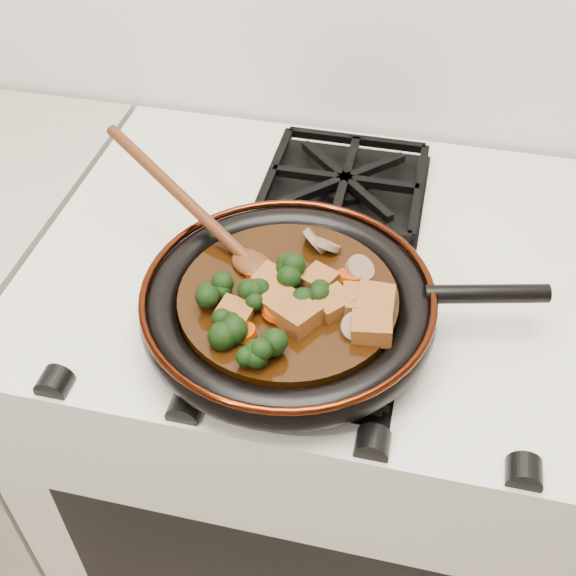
# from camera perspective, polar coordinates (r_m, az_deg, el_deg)

# --- Properties ---
(stove) EXTENTS (0.76, 0.60, 0.90)m
(stove) POSITION_cam_1_polar(r_m,az_deg,el_deg) (1.29, 2.29, -12.38)
(stove) COLOR beige
(stove) RESTS_ON ground
(burner_grate_front) EXTENTS (0.23, 0.23, 0.03)m
(burner_grate_front) POSITION_cam_1_polar(r_m,az_deg,el_deg) (0.84, 1.33, -2.88)
(burner_grate_front) COLOR black
(burner_grate_front) RESTS_ON stove
(burner_grate_back) EXTENTS (0.23, 0.23, 0.03)m
(burner_grate_back) POSITION_cam_1_polar(r_m,az_deg,el_deg) (1.05, 4.50, 8.18)
(burner_grate_back) COLOR black
(burner_grate_back) RESTS_ON stove
(skillet) EXTENTS (0.46, 0.34, 0.05)m
(skillet) POSITION_cam_1_polar(r_m,az_deg,el_deg) (0.82, 0.15, -1.30)
(skillet) COLOR black
(skillet) RESTS_ON burner_grate_front
(braising_sauce) EXTENTS (0.25, 0.25, 0.02)m
(braising_sauce) POSITION_cam_1_polar(r_m,az_deg,el_deg) (0.82, 0.00, -1.05)
(braising_sauce) COLOR black
(braising_sauce) RESTS_ON skillet
(tofu_cube_0) EXTENTS (0.05, 0.05, 0.02)m
(tofu_cube_0) POSITION_cam_1_polar(r_m,az_deg,el_deg) (0.82, -1.30, 0.57)
(tofu_cube_0) COLOR brown
(tofu_cube_0) RESTS_ON braising_sauce
(tofu_cube_1) EXTENTS (0.05, 0.05, 0.02)m
(tofu_cube_1) POSITION_cam_1_polar(r_m,az_deg,el_deg) (0.82, 2.48, 0.60)
(tofu_cube_1) COLOR brown
(tofu_cube_1) RESTS_ON braising_sauce
(tofu_cube_2) EXTENTS (0.06, 0.06, 0.03)m
(tofu_cube_2) POSITION_cam_1_polar(r_m,az_deg,el_deg) (0.78, 0.67, -2.20)
(tofu_cube_2) COLOR brown
(tofu_cube_2) RESTS_ON braising_sauce
(tofu_cube_3) EXTENTS (0.05, 0.05, 0.03)m
(tofu_cube_3) POSITION_cam_1_polar(r_m,az_deg,el_deg) (0.79, 3.59, -1.28)
(tofu_cube_3) COLOR brown
(tofu_cube_3) RESTS_ON braising_sauce
(tofu_cube_4) EXTENTS (0.05, 0.04, 0.03)m
(tofu_cube_4) POSITION_cam_1_polar(r_m,az_deg,el_deg) (0.77, 6.62, -3.13)
(tofu_cube_4) COLOR brown
(tofu_cube_4) RESTS_ON braising_sauce
(tofu_cube_5) EXTENTS (0.04, 0.04, 0.03)m
(tofu_cube_5) POSITION_cam_1_polar(r_m,az_deg,el_deg) (0.78, -4.25, -2.07)
(tofu_cube_5) COLOR brown
(tofu_cube_5) RESTS_ON braising_sauce
(tofu_cube_6) EXTENTS (0.04, 0.04, 0.03)m
(tofu_cube_6) POSITION_cam_1_polar(r_m,az_deg,el_deg) (0.80, 6.89, -1.13)
(tofu_cube_6) COLOR brown
(tofu_cube_6) RESTS_ON braising_sauce
(tofu_cube_7) EXTENTS (0.05, 0.05, 0.02)m
(tofu_cube_7) POSITION_cam_1_polar(r_m,az_deg,el_deg) (0.80, 5.82, -1.07)
(tofu_cube_7) COLOR brown
(tofu_cube_7) RESTS_ON braising_sauce
(tofu_cube_8) EXTENTS (0.05, 0.05, 0.03)m
(tofu_cube_8) POSITION_cam_1_polar(r_m,az_deg,el_deg) (0.80, -1.33, -0.73)
(tofu_cube_8) COLOR brown
(tofu_cube_8) RESTS_ON braising_sauce
(broccoli_floret_0) EXTENTS (0.09, 0.08, 0.07)m
(broccoli_floret_0) POSITION_cam_1_polar(r_m,az_deg,el_deg) (0.74, -2.16, -5.26)
(broccoli_floret_0) COLOR black
(broccoli_floret_0) RESTS_ON braising_sauce
(broccoli_floret_1) EXTENTS (0.06, 0.06, 0.07)m
(broccoli_floret_1) POSITION_cam_1_polar(r_m,az_deg,el_deg) (0.80, -6.19, -0.60)
(broccoli_floret_1) COLOR black
(broccoli_floret_1) RESTS_ON braising_sauce
(broccoli_floret_2) EXTENTS (0.07, 0.08, 0.07)m
(broccoli_floret_2) POSITION_cam_1_polar(r_m,az_deg,el_deg) (0.80, -3.22, -0.45)
(broccoli_floret_2) COLOR black
(broccoli_floret_2) RESTS_ON braising_sauce
(broccoli_floret_3) EXTENTS (0.07, 0.06, 0.06)m
(broccoli_floret_3) POSITION_cam_1_polar(r_m,az_deg,el_deg) (0.82, 0.45, 1.07)
(broccoli_floret_3) COLOR black
(broccoli_floret_3) RESTS_ON braising_sauce
(broccoli_floret_4) EXTENTS (0.09, 0.08, 0.06)m
(broccoli_floret_4) POSITION_cam_1_polar(r_m,az_deg,el_deg) (0.76, -4.61, -3.48)
(broccoli_floret_4) COLOR black
(broccoli_floret_4) RESTS_ON braising_sauce
(broccoli_floret_5) EXTENTS (0.08, 0.08, 0.06)m
(broccoli_floret_5) POSITION_cam_1_polar(r_m,az_deg,el_deg) (0.80, 1.86, -0.71)
(broccoli_floret_5) COLOR black
(broccoli_floret_5) RESTS_ON braising_sauce
(carrot_coin_0) EXTENTS (0.03, 0.03, 0.01)m
(carrot_coin_0) POSITION_cam_1_polar(r_m,az_deg,el_deg) (0.83, -2.68, 1.49)
(carrot_coin_0) COLOR #A63304
(carrot_coin_0) RESTS_ON braising_sauce
(carrot_coin_1) EXTENTS (0.03, 0.03, 0.02)m
(carrot_coin_1) POSITION_cam_1_polar(r_m,az_deg,el_deg) (0.81, 6.59, -0.44)
(carrot_coin_1) COLOR #A63304
(carrot_coin_1) RESTS_ON braising_sauce
(carrot_coin_2) EXTENTS (0.03, 0.03, 0.02)m
(carrot_coin_2) POSITION_cam_1_polar(r_m,az_deg,el_deg) (0.83, 4.87, 0.92)
(carrot_coin_2) COLOR #A63304
(carrot_coin_2) RESTS_ON braising_sauce
(carrot_coin_3) EXTENTS (0.03, 0.03, 0.01)m
(carrot_coin_3) POSITION_cam_1_polar(r_m,az_deg,el_deg) (0.77, -3.52, -3.53)
(carrot_coin_3) COLOR #A63304
(carrot_coin_3) RESTS_ON braising_sauce
(carrot_coin_4) EXTENTS (0.03, 0.03, 0.02)m
(carrot_coin_4) POSITION_cam_1_polar(r_m,az_deg,el_deg) (0.78, -1.04, -2.08)
(carrot_coin_4) COLOR #A63304
(carrot_coin_4) RESTS_ON braising_sauce
(mushroom_slice_0) EXTENTS (0.04, 0.04, 0.03)m
(mushroom_slice_0) POSITION_cam_1_polar(r_m,az_deg,el_deg) (0.86, 3.05, 3.44)
(mushroom_slice_0) COLOR brown
(mushroom_slice_0) RESTS_ON braising_sauce
(mushroom_slice_1) EXTENTS (0.04, 0.05, 0.04)m
(mushroom_slice_1) POSITION_cam_1_polar(r_m,az_deg,el_deg) (0.87, 2.17, 3.72)
(mushroom_slice_1) COLOR brown
(mushroom_slice_1) RESTS_ON braising_sauce
(mushroom_slice_2) EXTENTS (0.04, 0.04, 0.02)m
(mushroom_slice_2) POSITION_cam_1_polar(r_m,az_deg,el_deg) (0.84, 5.70, 1.53)
(mushroom_slice_2) COLOR brown
(mushroom_slice_2) RESTS_ON braising_sauce
(mushroom_slice_3) EXTENTS (0.04, 0.04, 0.02)m
(mushroom_slice_3) POSITION_cam_1_polar(r_m,az_deg,el_deg) (0.77, 5.34, -3.09)
(mushroom_slice_3) COLOR brown
(mushroom_slice_3) RESTS_ON braising_sauce
(wooden_spoon) EXTENTS (0.16, 0.11, 0.27)m
(wooden_spoon) POSITION_cam_1_polar(r_m,az_deg,el_deg) (0.88, -6.45, 5.33)
(wooden_spoon) COLOR #4C2210
(wooden_spoon) RESTS_ON braising_sauce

